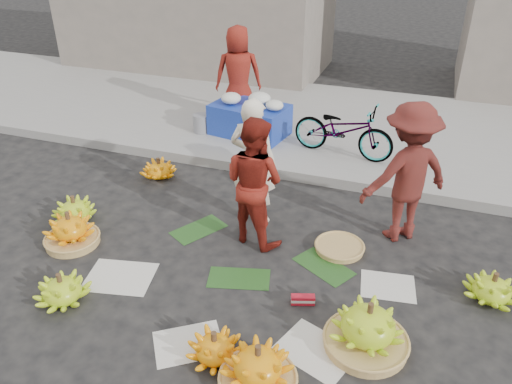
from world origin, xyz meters
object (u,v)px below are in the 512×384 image
(banana_bunch_4, at_px, (368,328))
(bicycle, at_px, (343,130))
(banana_bunch_0, at_px, (71,231))
(flower_table, at_px, (250,118))
(vendor_cream, at_px, (253,163))

(banana_bunch_4, bearing_deg, bicycle, 104.46)
(banana_bunch_0, xyz_separation_m, bicycle, (2.52, 3.20, 0.35))
(bicycle, bearing_deg, banana_bunch_0, 150.28)
(banana_bunch_0, distance_m, flower_table, 3.62)
(vendor_cream, xyz_separation_m, bicycle, (0.71, 2.00, -0.27))
(vendor_cream, bearing_deg, flower_table, -64.03)
(vendor_cream, distance_m, flower_table, 2.49)
(banana_bunch_4, relative_size, vendor_cream, 0.52)
(banana_bunch_0, relative_size, banana_bunch_4, 0.77)
(vendor_cream, height_order, flower_table, vendor_cream)
(flower_table, bearing_deg, banana_bunch_0, -94.97)
(flower_table, distance_m, bicycle, 1.63)
(banana_bunch_0, height_order, banana_bunch_4, banana_bunch_4)
(bicycle, bearing_deg, vendor_cream, 168.85)
(banana_bunch_4, relative_size, bicycle, 0.54)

